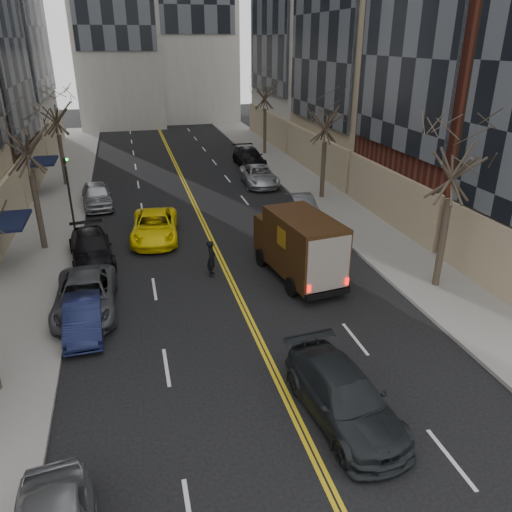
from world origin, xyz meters
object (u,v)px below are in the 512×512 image
Objects in this scene: ups_truck at (299,246)px; taxi at (155,226)px; observer_sedan at (344,397)px; pedestrian at (212,258)px.

ups_truck is 9.07m from taxi.
observer_sedan is 0.99× the size of taxi.
observer_sedan is at bearing -68.94° from taxi.
pedestrian is (2.26, -5.40, 0.13)m from taxi.
observer_sedan is 16.53m from taxi.
ups_truck is 1.12× the size of taxi.
ups_truck reaches higher than pedestrian.
taxi is at bearing 124.74° from ups_truck.
observer_sedan is 10.76m from pedestrian.
ups_truck is 3.44× the size of pedestrian.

